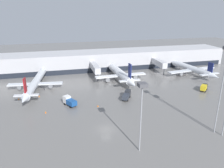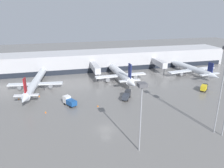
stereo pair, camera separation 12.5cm
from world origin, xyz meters
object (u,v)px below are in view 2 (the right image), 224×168
object	(u,v)px
traffic_cone_0	(46,112)
apron_light_mast_2	(142,98)
parked_jet_1	(192,69)
traffic_cone_4	(98,106)
traffic_cone_2	(39,96)
parked_jet_0	(35,83)
traffic_cone_3	(19,99)
parked_jet_2	(121,74)
service_truck_1	(127,95)
service_truck_2	(204,87)
service_truck_0	(69,101)

from	to	relation	value
traffic_cone_0	apron_light_mast_2	world-z (taller)	apron_light_mast_2
parked_jet_1	traffic_cone_0	size ratio (longest dim) A/B	58.74
parked_jet_1	traffic_cone_4	world-z (taller)	parked_jet_1
traffic_cone_0	traffic_cone_2	xyz separation A→B (m)	(-2.75, 14.00, 0.02)
parked_jet_0	traffic_cone_3	size ratio (longest dim) A/B	66.87
parked_jet_2	apron_light_mast_2	xyz separation A→B (m)	(-9.95, -48.88, 9.82)
parked_jet_2	service_truck_1	world-z (taller)	parked_jet_2
parked_jet_1	parked_jet_2	size ratio (longest dim) A/B	0.97
service_truck_2	traffic_cone_4	bearing A→B (deg)	143.05
service_truck_0	traffic_cone_4	distance (m)	9.50
service_truck_0	traffic_cone_4	world-z (taller)	service_truck_0
parked_jet_1	service_truck_0	bearing A→B (deg)	101.34
parked_jet_0	service_truck_2	world-z (taller)	parked_jet_0
service_truck_0	parked_jet_0	bearing A→B (deg)	2.98
service_truck_2	traffic_cone_2	xyz separation A→B (m)	(-61.85, 9.38, -1.26)
parked_jet_1	apron_light_mast_2	size ratio (longest dim) A/B	2.01
parked_jet_1	service_truck_1	size ratio (longest dim) A/B	5.59
traffic_cone_4	apron_light_mast_2	distance (m)	28.62
service_truck_1	traffic_cone_0	xyz separation A→B (m)	(-27.50, -4.29, -1.28)
service_truck_0	traffic_cone_0	xyz separation A→B (m)	(-7.56, -3.68, -1.34)
parked_jet_2	traffic_cone_4	xyz separation A→B (m)	(-14.76, -23.68, -2.86)
service_truck_0	traffic_cone_2	world-z (taller)	service_truck_0
parked_jet_0	apron_light_mast_2	bearing A→B (deg)	-143.94
service_truck_0	traffic_cone_4	size ratio (longest dim) A/B	9.79
service_truck_0	parked_jet_2	bearing A→B (deg)	-79.01
service_truck_2	parked_jet_2	bearing A→B (deg)	102.50
parked_jet_0	traffic_cone_3	bearing A→B (deg)	156.66
parked_jet_1	parked_jet_2	xyz separation A→B (m)	(-36.31, -1.45, 0.47)
parked_jet_1	service_truck_0	xyz separation A→B (m)	(-59.96, -22.03, -1.06)
parked_jet_1	service_truck_2	bearing A→B (deg)	149.42
service_truck_2	apron_light_mast_2	bearing A→B (deg)	175.33
parked_jet_2	traffic_cone_0	xyz separation A→B (m)	(-31.21, -24.26, -2.88)
service_truck_0	service_truck_2	distance (m)	51.56
traffic_cone_2	traffic_cone_4	size ratio (longest dim) A/B	1.02
parked_jet_2	service_truck_0	size ratio (longest dim) A/B	5.82
service_truck_2	apron_light_mast_2	xyz separation A→B (m)	(-37.85, -29.25, 11.41)
service_truck_2	apron_light_mast_2	distance (m)	49.17
service_truck_1	traffic_cone_4	xyz separation A→B (m)	(-11.06, -3.71, -1.27)
parked_jet_2	traffic_cone_4	size ratio (longest dim) A/B	56.93
parked_jet_2	parked_jet_0	bearing A→B (deg)	91.23
parked_jet_0	traffic_cone_0	distance (m)	22.50
service_truck_1	traffic_cone_0	size ratio (longest dim) A/B	10.51
parked_jet_1	traffic_cone_2	xyz separation A→B (m)	(-70.26, -11.70, -2.38)
parked_jet_1	traffic_cone_4	size ratio (longest dim) A/B	55.46
parked_jet_2	traffic_cone_2	world-z (taller)	parked_jet_2
traffic_cone_2	service_truck_0	bearing A→B (deg)	-45.06
parked_jet_2	traffic_cone_3	bearing A→B (deg)	102.77
service_truck_1	traffic_cone_4	size ratio (longest dim) A/B	9.92
parked_jet_0	traffic_cone_0	world-z (taller)	parked_jet_0
traffic_cone_0	traffic_cone_3	world-z (taller)	traffic_cone_3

